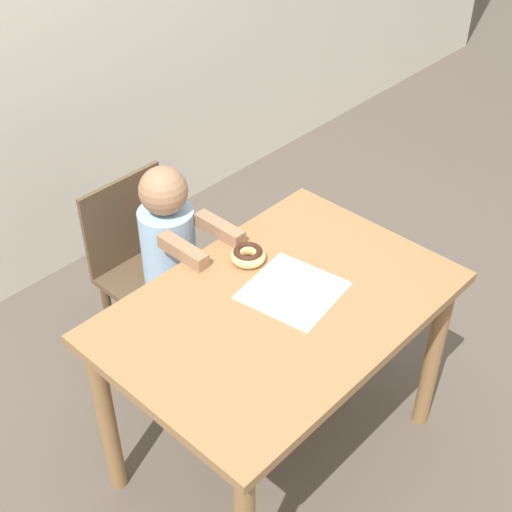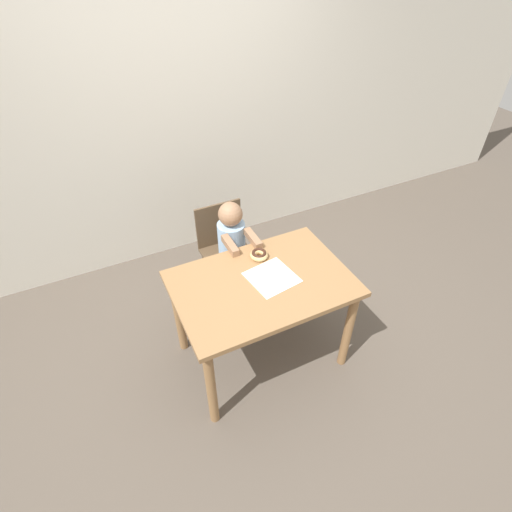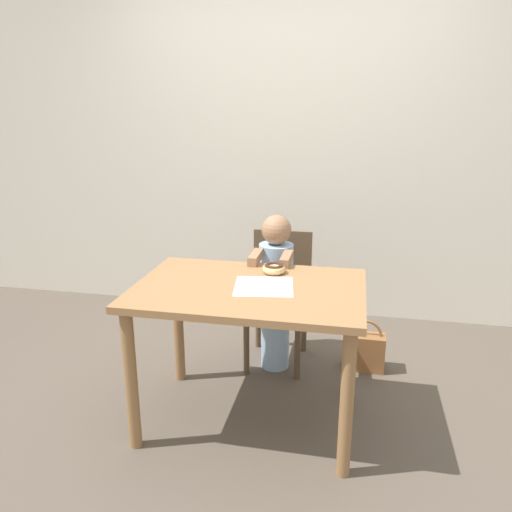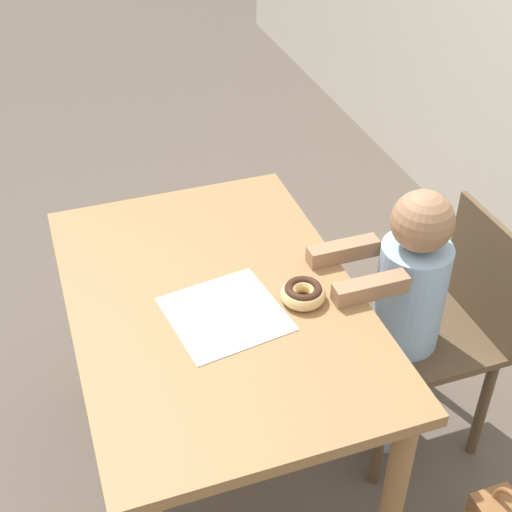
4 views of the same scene
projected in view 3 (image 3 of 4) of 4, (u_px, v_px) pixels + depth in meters
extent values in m
plane|color=brown|center=(250.00, 419.00, 2.63)|extent=(12.00, 12.00, 0.00)
cube|color=silver|center=(292.00, 152.00, 3.70)|extent=(8.00, 0.05, 2.50)
cube|color=olive|center=(249.00, 290.00, 2.42)|extent=(1.11, 0.76, 0.03)
cylinder|color=olive|center=(131.00, 381.00, 2.32)|extent=(0.06, 0.06, 0.71)
cylinder|color=olive|center=(347.00, 405.00, 2.13)|extent=(0.06, 0.06, 0.71)
cylinder|color=olive|center=(178.00, 324.00, 2.92)|extent=(0.06, 0.06, 0.71)
cylinder|color=olive|center=(350.00, 340.00, 2.73)|extent=(0.06, 0.06, 0.71)
cube|color=brown|center=(277.00, 298.00, 3.09)|extent=(0.38, 0.43, 0.03)
cube|color=brown|center=(282.00, 258.00, 3.23)|extent=(0.38, 0.02, 0.37)
cylinder|color=brown|center=(246.00, 342.00, 3.02)|extent=(0.04, 0.04, 0.42)
cylinder|color=brown|center=(298.00, 347.00, 2.96)|extent=(0.04, 0.04, 0.42)
cylinder|color=brown|center=(258.00, 318.00, 3.36)|extent=(0.04, 0.04, 0.42)
cylinder|color=brown|center=(304.00, 322.00, 3.30)|extent=(0.04, 0.04, 0.42)
cylinder|color=#99BCE0|center=(275.00, 333.00, 3.10)|extent=(0.17, 0.17, 0.45)
cylinder|color=#99BCE0|center=(276.00, 272.00, 2.99)|extent=(0.20, 0.20, 0.35)
sphere|color=#997051|center=(277.00, 230.00, 2.91)|extent=(0.18, 0.18, 0.18)
cube|color=#997051|center=(256.00, 257.00, 2.79)|extent=(0.05, 0.21, 0.05)
cube|color=#997051|center=(286.00, 259.00, 2.75)|extent=(0.05, 0.21, 0.05)
torus|color=#DBB270|center=(274.00, 269.00, 2.60)|extent=(0.12, 0.12, 0.04)
torus|color=#381E14|center=(274.00, 266.00, 2.59)|extent=(0.10, 0.10, 0.02)
cube|color=white|center=(264.00, 286.00, 2.41)|extent=(0.32, 0.32, 0.00)
cube|color=brown|center=(364.00, 352.00, 3.10)|extent=(0.24, 0.13, 0.23)
torus|color=brown|center=(365.00, 335.00, 3.07)|extent=(0.20, 0.02, 0.20)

